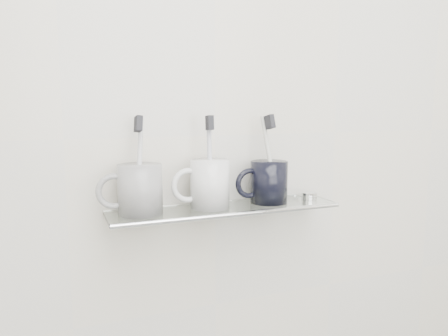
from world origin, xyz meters
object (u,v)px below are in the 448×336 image
mug_center (210,184)px  mug_right (269,182)px  shelf_glass (225,209)px  mug_left (140,189)px

mug_center → mug_right: size_ratio=1.11×
shelf_glass → mug_left: bearing=178.4°
shelf_glass → mug_center: bearing=171.4°
mug_left → shelf_glass: bearing=7.7°
mug_left → mug_right: mug_left is taller
mug_left → mug_center: mug_center is taller
shelf_glass → mug_center: mug_center is taller
mug_center → mug_left: bearing=155.4°
shelf_glass → mug_right: size_ratio=5.35×
mug_left → mug_center: size_ratio=0.97×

